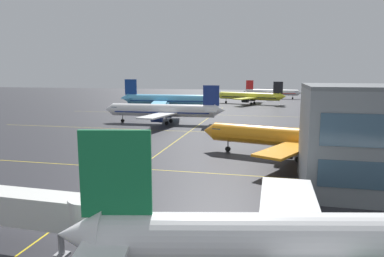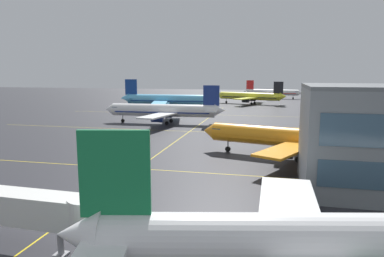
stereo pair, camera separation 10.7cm
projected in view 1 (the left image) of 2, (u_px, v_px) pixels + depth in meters
The scene contains 8 objects.
airliner_front_gate at pixel (328, 242), 25.30m from camera, with size 38.86×33.00×12.15m.
airliner_second_row at pixel (294, 138), 66.01m from camera, with size 36.04×30.69×11.34m.
airliner_third_row at pixel (164, 111), 110.67m from camera, with size 38.37×33.16×11.95m.
airliner_far_left_stand at pixel (166, 100), 150.41m from camera, with size 40.94×35.34×12.74m.
airliner_far_right_stand at pixel (250, 96), 177.26m from camera, with size 35.61×30.37×11.25m.
airliner_distant_taxiway at pixel (272, 92), 213.43m from camera, with size 34.49×29.61×10.72m.
taxiway_markings at pixel (170, 146), 78.29m from camera, with size 114.81×169.55×0.01m.
jet_bridge at pixel (18, 207), 32.03m from camera, with size 21.63×3.75×5.58m.
Camera 1 is at (21.55, -17.99, 16.07)m, focal length 33.51 mm.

